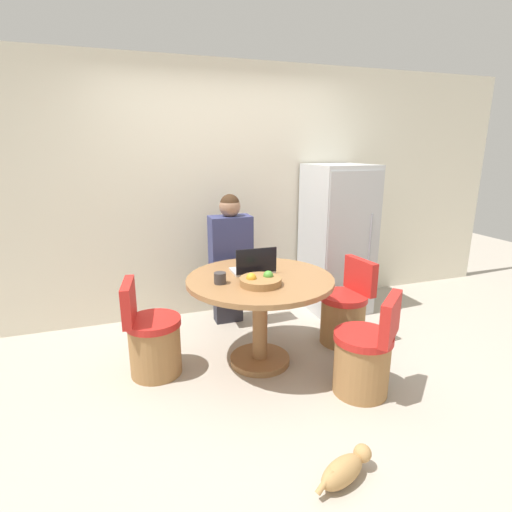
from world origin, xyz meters
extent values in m
plane|color=#B2A899|center=(0.00, 0.00, 0.00)|extent=(12.00, 12.00, 0.00)
cube|color=silver|center=(0.00, 1.52, 1.30)|extent=(7.00, 0.06, 2.60)
cube|color=silver|center=(1.17, 1.14, 0.80)|extent=(0.63, 0.66, 1.59)
cube|color=#AFB2B5|center=(1.17, 0.81, 0.80)|extent=(0.60, 0.01, 1.50)
cylinder|color=gray|center=(1.36, 0.80, 0.87)|extent=(0.02, 0.02, 0.48)
cylinder|color=olive|center=(-0.03, 0.27, 0.03)|extent=(0.50, 0.50, 0.05)
cylinder|color=olive|center=(-0.03, 0.27, 0.38)|extent=(0.12, 0.12, 0.67)
cylinder|color=olive|center=(-0.03, 0.27, 0.74)|extent=(1.18, 1.18, 0.04)
cylinder|color=#9E7042|center=(0.81, 0.36, 0.21)|extent=(0.40, 0.40, 0.42)
cylinder|color=red|center=(0.81, 0.36, 0.44)|extent=(0.43, 0.43, 0.06)
cube|color=red|center=(0.98, 0.38, 0.63)|extent=(0.11, 0.39, 0.31)
cylinder|color=#9E7042|center=(-0.88, 0.39, 0.21)|extent=(0.40, 0.40, 0.42)
cylinder|color=red|center=(-0.88, 0.39, 0.44)|extent=(0.43, 0.43, 0.06)
cube|color=red|center=(-1.05, 0.41, 0.63)|extent=(0.12, 0.39, 0.31)
cylinder|color=#9E7042|center=(0.53, -0.37, 0.21)|extent=(0.40, 0.40, 0.42)
cylinder|color=red|center=(0.53, -0.37, 0.44)|extent=(0.43, 0.43, 0.06)
cube|color=red|center=(0.65, -0.50, 0.63)|extent=(0.33, 0.31, 0.31)
cube|color=#2D2D38|center=(-0.06, 1.18, 0.24)|extent=(0.28, 0.16, 0.47)
cube|color=#2D2D38|center=(-0.06, 1.12, 0.54)|extent=(0.32, 0.36, 0.14)
cube|color=navy|center=(-0.06, 1.04, 0.87)|extent=(0.40, 0.22, 0.52)
sphere|color=#936B51|center=(-0.06, 1.04, 1.22)|extent=(0.20, 0.20, 0.20)
sphere|color=#382314|center=(-0.06, 1.04, 1.25)|extent=(0.19, 0.19, 0.19)
cube|color=#B7B7BC|center=(-0.04, 0.44, 0.77)|extent=(0.34, 0.22, 0.02)
cube|color=black|center=(-0.04, 0.32, 0.88)|extent=(0.34, 0.01, 0.21)
cylinder|color=olive|center=(-0.09, 0.09, 0.79)|extent=(0.32, 0.32, 0.05)
sphere|color=#4C9333|center=(-0.02, 0.11, 0.82)|extent=(0.08, 0.08, 0.08)
sphere|color=orange|center=(-0.16, 0.10, 0.82)|extent=(0.08, 0.08, 0.08)
cylinder|color=#383333|center=(-0.37, 0.22, 0.80)|extent=(0.09, 0.09, 0.09)
ellipsoid|color=tan|center=(-0.04, -1.07, 0.08)|extent=(0.33, 0.22, 0.15)
sphere|color=tan|center=(0.12, -1.02, 0.10)|extent=(0.10, 0.10, 0.10)
cylinder|color=tan|center=(-0.17, -1.12, 0.09)|extent=(0.13, 0.07, 0.10)
cube|color=#232328|center=(0.75, -0.04, 0.13)|extent=(0.30, 0.14, 0.26)
camera|label=1|loc=(-1.06, -2.59, 1.77)|focal=28.00mm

